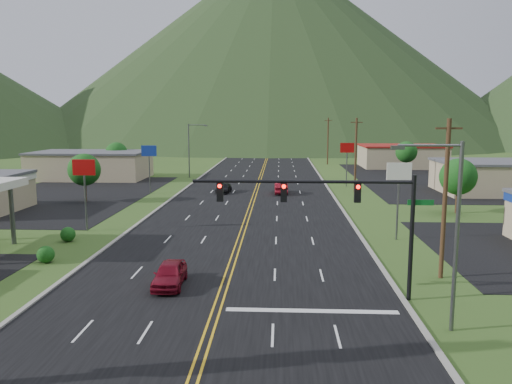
{
  "coord_description": "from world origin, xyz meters",
  "views": [
    {
      "loc": [
        3.29,
        -12.96,
        10.06
      ],
      "look_at": [
        1.49,
        24.07,
        4.5
      ],
      "focal_mm": 35.0,
      "sensor_mm": 36.0,
      "label": 1
    }
  ],
  "objects_px": {
    "car_dark_mid": "(224,188)",
    "traffic_signal": "(338,205)",
    "car_red_near": "(170,275)",
    "car_red_far": "(281,188)",
    "streetlight_west": "(191,147)",
    "streetlight_east": "(450,224)"
  },
  "relations": [
    {
      "from": "traffic_signal",
      "to": "streetlight_east",
      "type": "height_order",
      "value": "streetlight_east"
    },
    {
      "from": "traffic_signal",
      "to": "car_red_near",
      "type": "xyz_separation_m",
      "value": [
        -9.76,
        1.57,
        -4.6
      ]
    },
    {
      "from": "streetlight_west",
      "to": "car_red_far",
      "type": "xyz_separation_m",
      "value": [
        15.11,
        -17.35,
        -4.39
      ]
    },
    {
      "from": "streetlight_east",
      "to": "car_dark_mid",
      "type": "xyz_separation_m",
      "value": [
        -15.42,
        42.98,
        -4.57
      ]
    },
    {
      "from": "streetlight_east",
      "to": "car_red_near",
      "type": "relative_size",
      "value": 2.11
    },
    {
      "from": "traffic_signal",
      "to": "streetlight_east",
      "type": "bearing_deg",
      "value": -40.39
    },
    {
      "from": "streetlight_west",
      "to": "car_dark_mid",
      "type": "height_order",
      "value": "streetlight_west"
    },
    {
      "from": "traffic_signal",
      "to": "car_red_far",
      "type": "distance_m",
      "value": 39.04
    },
    {
      "from": "traffic_signal",
      "to": "car_red_near",
      "type": "relative_size",
      "value": 3.07
    },
    {
      "from": "streetlight_east",
      "to": "car_dark_mid",
      "type": "bearing_deg",
      "value": 109.74
    },
    {
      "from": "car_dark_mid",
      "to": "car_red_far",
      "type": "bearing_deg",
      "value": 2.26
    },
    {
      "from": "car_red_near",
      "to": "car_red_far",
      "type": "xyz_separation_m",
      "value": [
        6.71,
        37.08,
        0.06
      ]
    },
    {
      "from": "car_dark_mid",
      "to": "traffic_signal",
      "type": "bearing_deg",
      "value": -69.91
    },
    {
      "from": "car_dark_mid",
      "to": "car_red_near",
      "type": "bearing_deg",
      "value": -83.81
    },
    {
      "from": "car_dark_mid",
      "to": "car_red_far",
      "type": "xyz_separation_m",
      "value": [
        7.68,
        -0.33,
        0.18
      ]
    },
    {
      "from": "streetlight_east",
      "to": "streetlight_west",
      "type": "bearing_deg",
      "value": 110.86
    },
    {
      "from": "traffic_signal",
      "to": "car_dark_mid",
      "type": "bearing_deg",
      "value": 105.39
    },
    {
      "from": "car_dark_mid",
      "to": "car_red_far",
      "type": "distance_m",
      "value": 7.69
    },
    {
      "from": "traffic_signal",
      "to": "streetlight_west",
      "type": "xyz_separation_m",
      "value": [
        -18.16,
        56.0,
        -0.15
      ]
    },
    {
      "from": "car_dark_mid",
      "to": "car_red_far",
      "type": "relative_size",
      "value": 0.87
    },
    {
      "from": "streetlight_east",
      "to": "car_red_far",
      "type": "xyz_separation_m",
      "value": [
        -7.74,
        42.65,
        -4.39
      ]
    },
    {
      "from": "car_red_far",
      "to": "car_dark_mid",
      "type": "bearing_deg",
      "value": -4.02
    }
  ]
}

